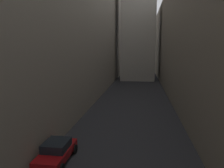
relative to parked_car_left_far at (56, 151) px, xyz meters
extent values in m
plane|color=#232326|center=(4.40, 21.48, -0.75)|extent=(264.00, 264.00, 0.00)
cube|color=gray|center=(-9.00, 23.48, 11.58)|extent=(15.80, 108.00, 24.67)
cube|color=#756B5B|center=(16.93, 23.48, 8.72)|extent=(14.06, 108.00, 18.94)
cube|color=gray|center=(4.40, 44.04, 18.88)|extent=(8.46, 8.46, 39.26)
cube|color=maroon|center=(0.00, -0.02, -0.14)|extent=(1.71, 4.01, 0.56)
cube|color=black|center=(0.00, 0.05, 0.42)|extent=(1.58, 1.90, 0.55)
cylinder|color=black|center=(-0.86, 1.34, -0.42)|extent=(0.22, 0.67, 0.67)
cylinder|color=black|center=(0.86, 1.34, -0.42)|extent=(0.22, 0.67, 0.67)
cylinder|color=black|center=(-0.86, -1.38, -0.42)|extent=(0.22, 0.67, 0.67)
camera|label=1|loc=(5.71, -13.25, 6.82)|focal=34.82mm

